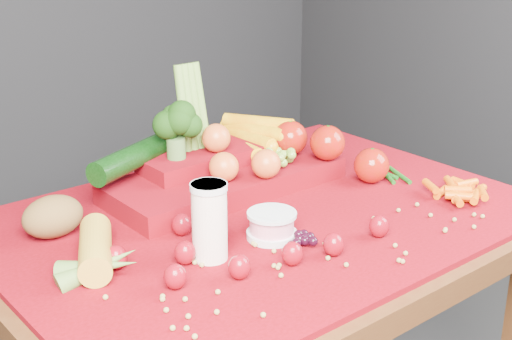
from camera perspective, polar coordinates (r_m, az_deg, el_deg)
table at (r=1.48m, az=0.49°, el=-7.29°), size 1.10×0.80×0.75m
red_cloth at (r=1.44m, az=0.51°, el=-3.73°), size 1.05×0.75×0.01m
milk_glass at (r=1.23m, az=-3.75°, el=-3.92°), size 0.07×0.07×0.14m
yogurt_bowl at (r=1.32m, az=1.27°, el=-4.35°), size 0.09×0.09×0.05m
strawberry_scatter at (r=1.24m, az=-1.32°, el=-6.25°), size 0.48×0.28×0.05m
dark_grape_cluster at (r=1.29m, az=3.60°, el=-5.69°), size 0.06×0.05×0.03m
soybean_scatter at (r=1.30m, az=6.20°, el=-6.06°), size 0.84×0.24×0.01m
corn_ear at (r=1.23m, az=-12.59°, el=-7.15°), size 0.24×0.26×0.06m
potato at (r=1.38m, az=-15.95°, el=-3.61°), size 0.12×0.08×0.08m
baby_carrot_pile at (r=1.57m, az=16.00°, el=-1.56°), size 0.17×0.18×0.03m
green_bean_pile at (r=1.67m, az=10.32°, el=-0.21°), size 0.14×0.12×0.01m
produce_mound at (r=1.55m, az=-1.96°, el=0.67°), size 0.61×0.38×0.27m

